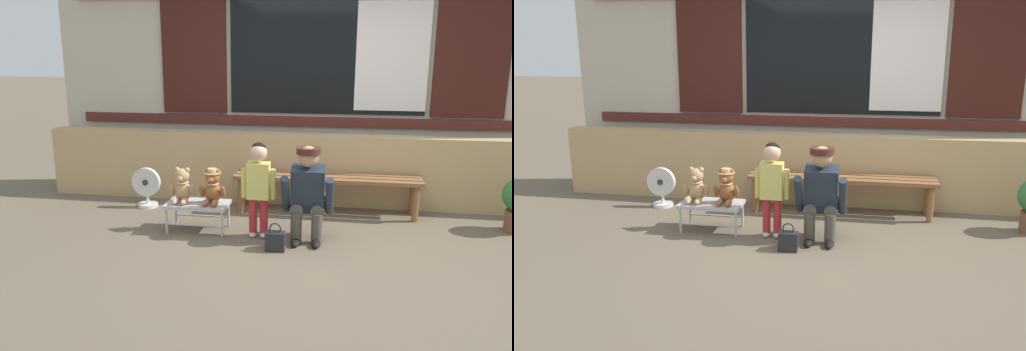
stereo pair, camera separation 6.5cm
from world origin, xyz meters
The scene contains 11 objects.
ground_plane centered at (0.00, 0.00, 0.00)m, with size 60.00×60.00×0.00m, color brown.
brick_low_wall centered at (0.00, 1.43, 0.42)m, with size 6.88×0.25×0.85m, color tan.
shop_facade centered at (0.00, 1.94, 1.77)m, with size 7.02×0.26×3.53m.
wooden_bench_long centered at (0.07, 1.06, 0.37)m, with size 2.10×0.40×0.44m.
small_display_bench centered at (-1.22, 0.25, 0.27)m, with size 0.64×0.36×0.30m.
teddy_bear_plain centered at (-1.38, 0.25, 0.46)m, with size 0.28×0.26×0.36m.
teddy_bear_with_hat centered at (-1.06, 0.25, 0.47)m, with size 0.28×0.27×0.36m.
child_standing centered at (-0.57, 0.18, 0.59)m, with size 0.35×0.18×0.96m.
adult_crouching centered at (-0.07, 0.17, 0.48)m, with size 0.50×0.49×0.95m.
handbag_on_ground centered at (-0.36, -0.16, 0.10)m, with size 0.18×0.11×0.27m.
floor_fan centered at (-2.04, 0.93, 0.24)m, with size 0.34×0.24×0.48m.
Camera 2 is at (0.28, -4.49, 1.81)m, focal length 35.16 mm.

